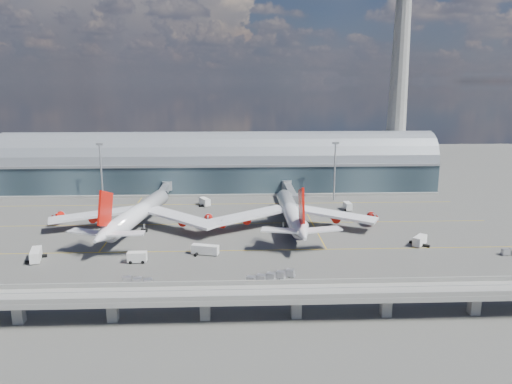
{
  "coord_description": "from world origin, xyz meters",
  "views": [
    {
      "loc": [
        6.8,
        -156.1,
        50.95
      ],
      "look_at": [
        13.91,
        10.0,
        14.0
      ],
      "focal_mm": 35.0,
      "sensor_mm": 36.0,
      "label": 1
    }
  ],
  "objects_px": {
    "airliner_left": "(137,214)",
    "service_truck_3": "(420,241)",
    "service_truck_4": "(348,206)",
    "airliner_right": "(292,214)",
    "service_truck_1": "(137,257)",
    "control_tower": "(399,80)",
    "cargo_train_0": "(137,282)",
    "service_truck_2": "(205,250)",
    "floodlight_mast_right": "(335,170)",
    "service_truck_5": "(205,202)",
    "cargo_train_1": "(271,277)",
    "floodlight_mast_left": "(101,171)",
    "service_truck_0": "(36,255)"
  },
  "relations": [
    {
      "from": "airliner_left",
      "to": "service_truck_3",
      "type": "relative_size",
      "value": 10.32
    },
    {
      "from": "airliner_left",
      "to": "service_truck_4",
      "type": "bearing_deg",
      "value": 27.06
    },
    {
      "from": "airliner_right",
      "to": "service_truck_1",
      "type": "relative_size",
      "value": 11.92
    },
    {
      "from": "control_tower",
      "to": "cargo_train_0",
      "type": "height_order",
      "value": "control_tower"
    },
    {
      "from": "service_truck_2",
      "to": "floodlight_mast_right",
      "type": "bearing_deg",
      "value": -21.07
    },
    {
      "from": "airliner_left",
      "to": "service_truck_2",
      "type": "relative_size",
      "value": 7.79
    },
    {
      "from": "floodlight_mast_right",
      "to": "service_truck_5",
      "type": "height_order",
      "value": "floodlight_mast_right"
    },
    {
      "from": "service_truck_2",
      "to": "service_truck_4",
      "type": "bearing_deg",
      "value": -30.52
    },
    {
      "from": "service_truck_5",
      "to": "cargo_train_0",
      "type": "height_order",
      "value": "service_truck_5"
    },
    {
      "from": "cargo_train_1",
      "to": "service_truck_2",
      "type": "bearing_deg",
      "value": 63.85
    },
    {
      "from": "service_truck_1",
      "to": "service_truck_3",
      "type": "distance_m",
      "value": 87.44
    },
    {
      "from": "service_truck_1",
      "to": "service_truck_5",
      "type": "bearing_deg",
      "value": -13.03
    },
    {
      "from": "floodlight_mast_left",
      "to": "service_truck_0",
      "type": "distance_m",
      "value": 72.31
    },
    {
      "from": "service_truck_5",
      "to": "cargo_train_0",
      "type": "xyz_separation_m",
      "value": [
        -12.37,
        -83.31,
        -0.62
      ]
    },
    {
      "from": "airliner_right",
      "to": "service_truck_3",
      "type": "relative_size",
      "value": 10.03
    },
    {
      "from": "service_truck_2",
      "to": "service_truck_3",
      "type": "distance_m",
      "value": 67.79
    },
    {
      "from": "floodlight_mast_left",
      "to": "airliner_left",
      "type": "bearing_deg",
      "value": -61.92
    },
    {
      "from": "control_tower",
      "to": "service_truck_4",
      "type": "distance_m",
      "value": 74.98
    },
    {
      "from": "floodlight_mast_left",
      "to": "cargo_train_0",
      "type": "distance_m",
      "value": 96.95
    },
    {
      "from": "floodlight_mast_left",
      "to": "service_truck_4",
      "type": "distance_m",
      "value": 104.39
    },
    {
      "from": "control_tower",
      "to": "floodlight_mast_left",
      "type": "xyz_separation_m",
      "value": [
        -135.0,
        -28.0,
        -38.0
      ]
    },
    {
      "from": "floodlight_mast_left",
      "to": "service_truck_2",
      "type": "height_order",
      "value": "floodlight_mast_left"
    },
    {
      "from": "floodlight_mast_right",
      "to": "service_truck_0",
      "type": "height_order",
      "value": "floodlight_mast_right"
    },
    {
      "from": "cargo_train_0",
      "to": "cargo_train_1",
      "type": "height_order",
      "value": "cargo_train_0"
    },
    {
      "from": "floodlight_mast_right",
      "to": "airliner_right",
      "type": "bearing_deg",
      "value": -119.12
    },
    {
      "from": "service_truck_3",
      "to": "service_truck_5",
      "type": "height_order",
      "value": "service_truck_5"
    },
    {
      "from": "floodlight_mast_left",
      "to": "airliner_left",
      "type": "distance_m",
      "value": 48.29
    },
    {
      "from": "airliner_right",
      "to": "service_truck_2",
      "type": "distance_m",
      "value": 39.3
    },
    {
      "from": "airliner_right",
      "to": "control_tower",
      "type": "bearing_deg",
      "value": 49.77
    },
    {
      "from": "airliner_right",
      "to": "service_truck_5",
      "type": "height_order",
      "value": "airliner_right"
    },
    {
      "from": "floodlight_mast_left",
      "to": "service_truck_2",
      "type": "xyz_separation_m",
      "value": [
        47.59,
        -68.19,
        -12.08
      ]
    },
    {
      "from": "service_truck_1",
      "to": "service_truck_5",
      "type": "height_order",
      "value": "service_truck_5"
    },
    {
      "from": "floodlight_mast_right",
      "to": "service_truck_3",
      "type": "distance_m",
      "value": 65.52
    },
    {
      "from": "service_truck_1",
      "to": "service_truck_4",
      "type": "bearing_deg",
      "value": -52.26
    },
    {
      "from": "floodlight_mast_right",
      "to": "cargo_train_0",
      "type": "bearing_deg",
      "value": -126.99
    },
    {
      "from": "airliner_left",
      "to": "service_truck_5",
      "type": "bearing_deg",
      "value": 67.82
    },
    {
      "from": "control_tower",
      "to": "service_truck_1",
      "type": "relative_size",
      "value": 18.92
    },
    {
      "from": "airliner_right",
      "to": "floodlight_mast_right",
      "type": "bearing_deg",
      "value": 60.48
    },
    {
      "from": "airliner_right",
      "to": "service_truck_2",
      "type": "xyz_separation_m",
      "value": [
        -29.03,
        -26.22,
        -3.8
      ]
    },
    {
      "from": "floodlight_mast_right",
      "to": "cargo_train_0",
      "type": "xyz_separation_m",
      "value": [
        -68.36,
        -90.76,
        -12.63
      ]
    },
    {
      "from": "cargo_train_1",
      "to": "floodlight_mast_right",
      "type": "bearing_deg",
      "value": 1.22
    },
    {
      "from": "control_tower",
      "to": "service_truck_5",
      "type": "xyz_separation_m",
      "value": [
        -90.99,
        -35.45,
        -50.02
      ]
    },
    {
      "from": "service_truck_0",
      "to": "cargo_train_1",
      "type": "bearing_deg",
      "value": -29.2
    },
    {
      "from": "airliner_right",
      "to": "service_truck_5",
      "type": "distance_m",
      "value": 47.63
    },
    {
      "from": "airliner_right",
      "to": "service_truck_4",
      "type": "relative_size",
      "value": 11.76
    },
    {
      "from": "control_tower",
      "to": "service_truck_5",
      "type": "distance_m",
      "value": 109.72
    },
    {
      "from": "service_truck_3",
      "to": "cargo_train_0",
      "type": "distance_m",
      "value": 88.14
    },
    {
      "from": "floodlight_mast_left",
      "to": "airliner_right",
      "type": "xyz_separation_m",
      "value": [
        76.62,
        -41.97,
        -8.28
      ]
    },
    {
      "from": "service_truck_2",
      "to": "service_truck_3",
      "type": "xyz_separation_m",
      "value": [
        67.56,
        5.6,
        0.03
      ]
    },
    {
      "from": "floodlight_mast_right",
      "to": "service_truck_1",
      "type": "distance_m",
      "value": 103.72
    }
  ]
}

